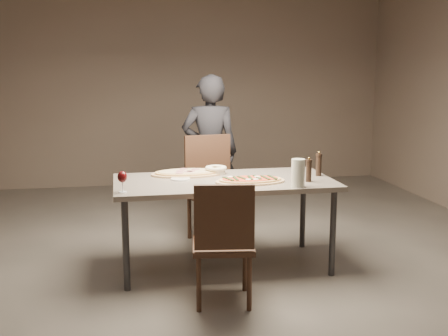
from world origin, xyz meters
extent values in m
plane|color=#5F5952|center=(0.00, 0.00, 0.00)|extent=(7.00, 7.00, 0.00)
plane|color=#806E5F|center=(0.00, 3.50, 1.40)|extent=(6.00, 0.00, 6.00)
cube|color=slate|center=(0.00, 0.00, 0.73)|extent=(1.80, 0.90, 0.04)
cylinder|color=#333335|center=(-0.82, -0.37, 0.35)|extent=(0.05, 0.05, 0.71)
cylinder|color=#333335|center=(0.82, -0.37, 0.35)|extent=(0.05, 0.05, 0.71)
cylinder|color=#333335|center=(-0.82, 0.37, 0.35)|extent=(0.05, 0.05, 0.71)
cylinder|color=#333335|center=(0.82, 0.37, 0.35)|extent=(0.05, 0.05, 0.71)
ellipsoid|color=white|center=(0.22, -0.20, 0.79)|extent=(0.05, 0.05, 0.01)
ellipsoid|color=white|center=(0.04, -0.06, 0.79)|extent=(0.05, 0.05, 0.01)
ellipsoid|color=white|center=(0.26, -0.11, 0.79)|extent=(0.05, 0.05, 0.01)
ellipsoid|color=white|center=(0.16, -0.20, 0.79)|extent=(0.05, 0.05, 0.01)
ellipsoid|color=white|center=(0.26, -0.10, 0.79)|extent=(0.05, 0.05, 0.01)
cube|color=#223617|center=(0.01, -0.14, 0.79)|extent=(0.07, 0.16, 0.01)
cube|color=#223617|center=(0.07, -0.13, 0.79)|extent=(0.02, 0.16, 0.01)
cube|color=#223617|center=(0.13, -0.13, 0.79)|extent=(0.07, 0.16, 0.01)
cube|color=#223617|center=(0.19, -0.13, 0.79)|extent=(0.03, 0.16, 0.01)
cube|color=#223617|center=(0.25, -0.12, 0.79)|extent=(0.04, 0.16, 0.01)
cube|color=#223617|center=(0.31, -0.14, 0.79)|extent=(0.05, 0.16, 0.01)
cube|color=#223617|center=(0.37, -0.14, 0.79)|extent=(0.05, 0.16, 0.01)
cylinder|color=tan|center=(-0.24, 0.25, 0.79)|extent=(0.07, 0.07, 0.00)
cylinder|color=tan|center=(-0.27, 0.24, 0.79)|extent=(0.07, 0.07, 0.00)
cylinder|color=tan|center=(-0.35, 0.20, 0.79)|extent=(0.07, 0.07, 0.00)
cylinder|color=tan|center=(-0.29, 0.37, 0.79)|extent=(0.07, 0.07, 0.00)
cylinder|color=tan|center=(-0.19, 0.33, 0.79)|extent=(0.07, 0.07, 0.00)
cylinder|color=tan|center=(-0.33, 0.28, 0.79)|extent=(0.07, 0.07, 0.00)
cylinder|color=beige|center=(-0.02, 0.27, 0.78)|extent=(0.16, 0.16, 0.06)
torus|color=beige|center=(-0.02, 0.27, 0.80)|extent=(0.19, 0.19, 0.03)
cube|color=#B38A48|center=(0.00, 0.27, 0.79)|extent=(0.06, 0.05, 0.04)
cube|color=#B38A48|center=(-0.03, 0.29, 0.79)|extent=(0.05, 0.06, 0.04)
cube|color=#B38A48|center=(-0.03, 0.25, 0.79)|extent=(0.06, 0.06, 0.04)
cylinder|color=white|center=(0.02, -0.26, 0.76)|extent=(0.13, 0.13, 0.01)
cylinder|color=gold|center=(0.02, -0.26, 0.76)|extent=(0.09, 0.09, 0.00)
cylinder|color=black|center=(0.66, -0.20, 0.83)|extent=(0.05, 0.05, 0.16)
cylinder|color=black|center=(0.66, -0.20, 0.92)|extent=(0.05, 0.05, 0.02)
sphere|color=gold|center=(0.66, -0.20, 0.94)|extent=(0.02, 0.02, 0.02)
cylinder|color=black|center=(0.83, 0.02, 0.84)|extent=(0.05, 0.05, 0.17)
cylinder|color=black|center=(0.83, 0.02, 0.93)|extent=(0.05, 0.05, 0.02)
sphere|color=gold|center=(0.83, 0.02, 0.95)|extent=(0.02, 0.02, 0.02)
cylinder|color=silver|center=(0.51, -0.38, 0.86)|extent=(0.11, 0.11, 0.22)
cylinder|color=silver|center=(-0.83, -0.31, 0.75)|extent=(0.06, 0.06, 0.01)
cylinder|color=silver|center=(-0.83, -0.31, 0.79)|extent=(0.01, 0.01, 0.08)
ellipsoid|color=#41090A|center=(-0.83, -0.31, 0.87)|extent=(0.07, 0.07, 0.09)
cylinder|color=white|center=(-0.35, 0.08, 0.76)|extent=(0.16, 0.16, 0.01)
cube|color=#3B2518|center=(-0.14, -0.70, 0.42)|extent=(0.48, 0.48, 0.04)
cylinder|color=#3B2518|center=(-0.34, -0.85, 0.20)|extent=(0.03, 0.03, 0.40)
cylinder|color=#3B2518|center=(0.01, -0.89, 0.20)|extent=(0.03, 0.03, 0.40)
cylinder|color=#3B2518|center=(-0.29, -0.50, 0.20)|extent=(0.03, 0.03, 0.40)
cylinder|color=#3B2518|center=(0.05, -0.55, 0.20)|extent=(0.03, 0.03, 0.40)
cube|color=#3B2518|center=(-0.17, -0.89, 0.68)|extent=(0.41, 0.09, 0.45)
cube|color=#3B2518|center=(0.04, 0.67, 0.47)|extent=(0.55, 0.55, 0.04)
cylinder|color=#3B2518|center=(0.20, 0.89, 0.22)|extent=(0.04, 0.04, 0.45)
cylinder|color=#3B2518|center=(-0.19, 0.84, 0.22)|extent=(0.04, 0.04, 0.45)
cylinder|color=#3B2518|center=(0.26, 0.50, 0.22)|extent=(0.04, 0.04, 0.45)
cylinder|color=#3B2518|center=(-0.13, 0.45, 0.22)|extent=(0.04, 0.04, 0.45)
cube|color=#3B2518|center=(0.01, 0.89, 0.76)|extent=(0.46, 0.11, 0.50)
imported|color=black|center=(0.08, 1.21, 0.80)|extent=(0.63, 0.46, 1.60)
camera|label=1|loc=(-0.86, -4.46, 1.68)|focal=45.00mm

